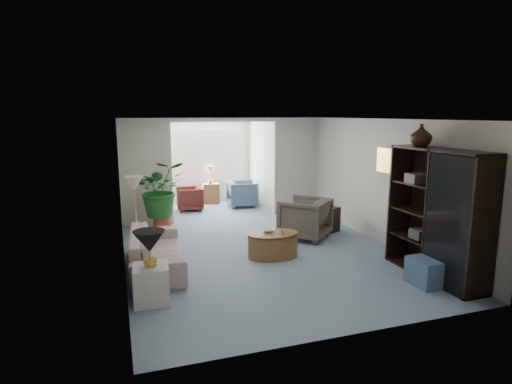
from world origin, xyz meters
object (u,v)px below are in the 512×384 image
object	(u,v)px
floor_lamp	(134,183)
plant_pot	(162,223)
cabinet_urn	(421,135)
sofa	(157,250)
ottoman	(429,272)
entertainment_cabinet	(437,214)
end_table	(151,284)
coffee_bowl	(269,231)
sunroom_table	(211,193)
table_lamp	(149,242)
side_table_dark	(328,219)
coffee_table	(273,245)
framed_picture	(388,161)
wingback_chair	(305,218)
coffee_cup	(283,231)
sunroom_chair_blue	(242,194)
sunroom_chair_maroon	(190,199)

from	to	relation	value
floor_lamp	plant_pot	xyz separation A→B (m)	(0.59, 0.92, -1.09)
cabinet_urn	sofa	bearing A→B (deg)	162.88
sofa	ottoman	bearing A→B (deg)	-114.13
sofa	entertainment_cabinet	xyz separation A→B (m)	(4.21, -1.80, 0.72)
end_table	plant_pot	world-z (taller)	end_table
coffee_bowl	sunroom_table	world-z (taller)	sunroom_table
table_lamp	side_table_dark	xyz separation A→B (m)	(4.04, 2.47, -0.61)
end_table	coffee_table	size ratio (longest dim) A/B	0.56
framed_picture	wingback_chair	distance (m)	2.04
entertainment_cabinet	sunroom_table	bearing A→B (deg)	107.95
coffee_cup	wingback_chair	bearing A→B (deg)	48.14
ottoman	plant_pot	xyz separation A→B (m)	(-3.56, 4.45, -0.05)
coffee_cup	cabinet_urn	bearing A→B (deg)	-29.11
entertainment_cabinet	coffee_table	bearing A→B (deg)	141.35
side_table_dark	entertainment_cabinet	bearing A→B (deg)	-82.75
sofa	side_table_dark	distance (m)	4.00
wingback_chair	sunroom_chair_blue	xyz separation A→B (m)	(-0.36, 3.38, -0.07)
ottoman	sunroom_chair_maroon	size ratio (longest dim) A/B	0.74
floor_lamp	entertainment_cabinet	world-z (taller)	entertainment_cabinet
table_lamp	side_table_dark	world-z (taller)	table_lamp
sunroom_table	coffee_bowl	bearing A→B (deg)	-89.91
coffee_cup	ottoman	distance (m)	2.52
framed_picture	sunroom_chair_blue	xyz separation A→B (m)	(-1.66, 4.31, -1.34)
side_table_dark	plant_pot	size ratio (longest dim) A/B	1.38
table_lamp	sunroom_table	world-z (taller)	table_lamp
floor_lamp	cabinet_urn	world-z (taller)	cabinet_urn
sunroom_chair_maroon	side_table_dark	bearing A→B (deg)	44.61
table_lamp	plant_pot	size ratio (longest dim) A/B	1.10
coffee_bowl	side_table_dark	world-z (taller)	side_table_dark
wingback_chair	entertainment_cabinet	bearing A→B (deg)	69.25
framed_picture	coffee_table	size ratio (longest dim) A/B	0.53
floor_lamp	sunroom_table	size ratio (longest dim) A/B	0.62
coffee_table	coffee_cup	world-z (taller)	coffee_cup
floor_lamp	cabinet_urn	distance (m)	5.35
framed_picture	wingback_chair	world-z (taller)	framed_picture
coffee_bowl	sunroom_table	xyz separation A→B (m)	(-0.01, 4.94, -0.18)
framed_picture	sunroom_chair_blue	world-z (taller)	framed_picture
coffee_bowl	coffee_cup	world-z (taller)	coffee_cup
floor_lamp	coffee_bowl	bearing A→B (deg)	-32.80
floor_lamp	wingback_chair	bearing A→B (deg)	-11.01
framed_picture	entertainment_cabinet	size ratio (longest dim) A/B	0.24
sunroom_chair_maroon	end_table	bearing A→B (deg)	-10.03
plant_pot	floor_lamp	bearing A→B (deg)	-122.75
framed_picture	coffee_cup	size ratio (longest dim) A/B	5.18
coffee_bowl	sofa	bearing A→B (deg)	-179.87
table_lamp	coffee_table	xyz separation A→B (m)	(2.28, 1.25, -0.66)
sunroom_chair_maroon	table_lamp	bearing A→B (deg)	-10.03
end_table	sofa	bearing A→B (deg)	81.57
framed_picture	sofa	size ratio (longest dim) A/B	0.23
floor_lamp	coffee_bowl	size ratio (longest dim) A/B	1.67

